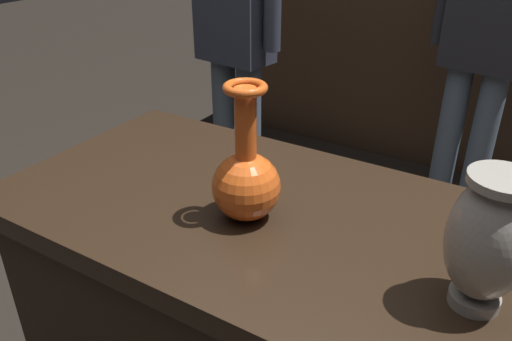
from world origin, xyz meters
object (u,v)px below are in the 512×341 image
at_px(visitor_near_left, 235,27).
at_px(visitor_center_back, 487,36).
at_px(vase_tall_behind, 489,239).
at_px(vase_centerpiece, 246,178).

relative_size(visitor_near_left, visitor_center_back, 1.02).
xyz_separation_m(vase_tall_behind, visitor_center_back, (-0.27, 1.58, -0.04)).
relative_size(vase_tall_behind, visitor_center_back, 0.16).
height_order(vase_tall_behind, visitor_center_back, visitor_center_back).
bearing_deg(visitor_center_back, vase_centerpiece, 91.69).
height_order(vase_centerpiece, visitor_near_left, visitor_near_left).
distance_m(vase_tall_behind, visitor_center_back, 1.61).
relative_size(vase_centerpiece, vase_tall_behind, 1.21).
xyz_separation_m(vase_centerpiece, visitor_center_back, (0.19, 1.56, -0.00)).
distance_m(vase_centerpiece, vase_tall_behind, 0.46).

